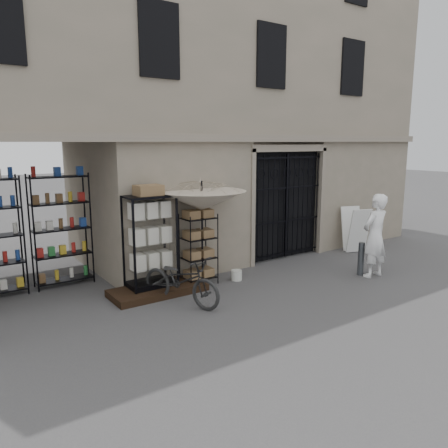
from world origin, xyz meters
TOP-DOWN VIEW (x-y plane):
  - ground at (0.00, 0.00)m, footprint 80.00×80.00m
  - main_building at (0.00, 4.00)m, footprint 14.00×4.00m
  - shop_recess at (-4.50, 2.80)m, footprint 3.00×1.70m
  - shop_shelving at (-4.55, 3.30)m, footprint 2.70×0.50m
  - iron_gate at (1.75, 2.28)m, footprint 2.50×0.21m
  - step_platform at (-2.40, 1.55)m, footprint 2.00×0.90m
  - display_cabinet at (-2.47, 1.69)m, footprint 1.03×0.72m
  - wire_rack at (-1.34, 1.62)m, footprint 0.71×0.51m
  - market_umbrella at (-1.25, 1.61)m, footprint 1.99×2.02m
  - white_bucket at (-0.49, 1.33)m, footprint 0.31×0.31m
  - bicycle at (-2.28, 0.75)m, footprint 0.96×1.15m
  - steel_bollard at (2.20, -0.05)m, footprint 0.17×0.17m
  - shopkeeper at (2.36, -0.28)m, footprint 0.79×2.01m
  - easel_sign at (3.90, 1.50)m, footprint 0.80×0.86m

SIDE VIEW (x-z plane):
  - ground at x=0.00m, z-range 0.00..0.00m
  - bicycle at x=-2.28m, z-range -0.93..0.93m
  - shopkeeper at x=2.36m, z-range -0.24..0.24m
  - step_platform at x=-2.40m, z-range 0.00..0.15m
  - white_bucket at x=-0.49m, z-range 0.00..0.24m
  - steel_bollard at x=2.20m, z-range 0.00..0.80m
  - easel_sign at x=3.90m, z-range 0.02..1.30m
  - wire_rack at x=-1.34m, z-range -0.02..1.59m
  - display_cabinet at x=-2.47m, z-range -0.03..2.06m
  - shop_shelving at x=-4.55m, z-range 0.00..2.50m
  - iron_gate at x=1.75m, z-range 0.00..3.00m
  - shop_recess at x=-4.50m, z-range 0.00..3.00m
  - market_umbrella at x=-1.25m, z-range 0.61..3.40m
  - main_building at x=0.00m, z-range 0.00..9.00m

